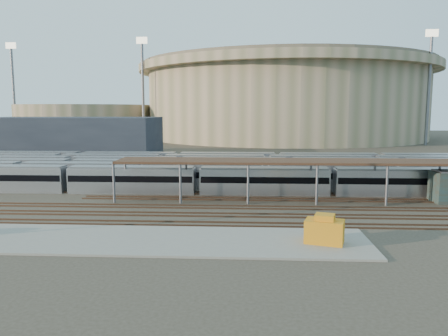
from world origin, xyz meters
TOP-DOWN VIEW (x-y plane):
  - ground at (0.00, 0.00)m, footprint 420.00×420.00m
  - apron at (-5.00, -15.00)m, footprint 50.00×9.00m
  - subway_trains at (-3.16, 18.50)m, footprint 121.09×23.90m
  - inspection_shed at (22.00, 4.00)m, footprint 60.30×6.00m
  - empty_tracks at (0.00, -5.00)m, footprint 170.00×9.62m
  - stadium at (25.00, 140.00)m, footprint 124.00×124.00m
  - secondary_arena at (-60.00, 130.00)m, footprint 56.00×56.00m
  - service_building at (-35.00, 55.00)m, footprint 42.00×20.00m
  - floodlight_0 at (-30.00, 110.00)m, footprint 4.00×1.00m
  - floodlight_1 at (-85.00, 120.00)m, footprint 4.00×1.00m
  - floodlight_2 at (70.00, 100.00)m, footprint 4.00×1.00m
  - floodlight_3 at (-10.00, 160.00)m, footprint 4.00×1.00m
  - yellow_equipment at (15.82, -15.30)m, footprint 3.73×2.92m

SIDE VIEW (x-z plane):
  - ground at x=0.00m, z-range 0.00..0.00m
  - empty_tracks at x=0.00m, z-range 0.00..0.18m
  - apron at x=-5.00m, z-range 0.00..0.20m
  - yellow_equipment at x=15.82m, z-range 0.20..2.25m
  - subway_trains at x=-3.16m, z-range 0.00..3.60m
  - inspection_shed at x=22.00m, z-range 2.33..7.63m
  - service_building at x=-35.00m, z-range 0.00..10.00m
  - secondary_arena at x=-60.00m, z-range 0.00..14.00m
  - stadium at x=25.00m, z-range 0.22..32.72m
  - floodlight_0 at x=-30.00m, z-range 1.45..39.85m
  - floodlight_1 at x=-85.00m, z-range 1.45..39.85m
  - floodlight_2 at x=70.00m, z-range 1.45..39.85m
  - floodlight_3 at x=-10.00m, z-range 1.45..39.85m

